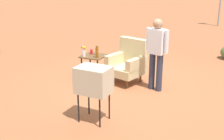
{
  "coord_description": "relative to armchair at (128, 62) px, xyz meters",
  "views": [
    {
      "loc": [
        2.36,
        -6.37,
        2.63
      ],
      "look_at": [
        -0.13,
        -0.9,
        0.65
      ],
      "focal_mm": 48.55,
      "sensor_mm": 36.0,
      "label": 1
    }
  ],
  "objects": [
    {
      "name": "bottle_short_clear",
      "position": [
        -0.85,
        -0.05,
        0.2
      ],
      "size": [
        0.06,
        0.06,
        0.2
      ],
      "primitive_type": "cylinder",
      "color": "silver",
      "rests_on": "side_table"
    },
    {
      "name": "soda_can_red",
      "position": [
        -0.99,
        -0.03,
        0.16
      ],
      "size": [
        0.07,
        0.07,
        0.12
      ],
      "primitive_type": "cylinder",
      "color": "red",
      "rests_on": "side_table"
    },
    {
      "name": "ground_plane",
      "position": [
        0.22,
        -0.23,
        -0.5
      ],
      "size": [
        60.0,
        60.0,
        0.0
      ],
      "primitive_type": "plane",
      "color": "#A05B38"
    },
    {
      "name": "person_standing",
      "position": [
        0.77,
        -0.24,
        0.44
      ],
      "size": [
        0.55,
        0.31,
        1.64
      ],
      "color": "#2D3347",
      "rests_on": "ground"
    },
    {
      "name": "tv_on_stand",
      "position": [
        0.2,
        -2.17,
        0.28
      ],
      "size": [
        0.62,
        0.47,
        1.03
      ],
      "color": "black",
      "rests_on": "ground"
    },
    {
      "name": "flower_vase",
      "position": [
        -1.07,
        -0.3,
        0.25
      ],
      "size": [
        0.14,
        0.1,
        0.27
      ],
      "color": "silver",
      "rests_on": "side_table"
    },
    {
      "name": "armchair",
      "position": [
        0.0,
        0.0,
        0.0
      ],
      "size": [
        0.94,
        0.96,
        1.06
      ],
      "color": "brown",
      "rests_on": "ground"
    },
    {
      "name": "side_table",
      "position": [
        -0.89,
        -0.13,
        0.02
      ],
      "size": [
        0.56,
        0.56,
        0.6
      ],
      "color": "black",
      "rests_on": "ground"
    },
    {
      "name": "bottle_tall_amber",
      "position": [
        -0.71,
        -0.27,
        0.25
      ],
      "size": [
        0.07,
        0.07,
        0.3
      ],
      "primitive_type": "cylinder",
      "color": "brown",
      "rests_on": "side_table"
    }
  ]
}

